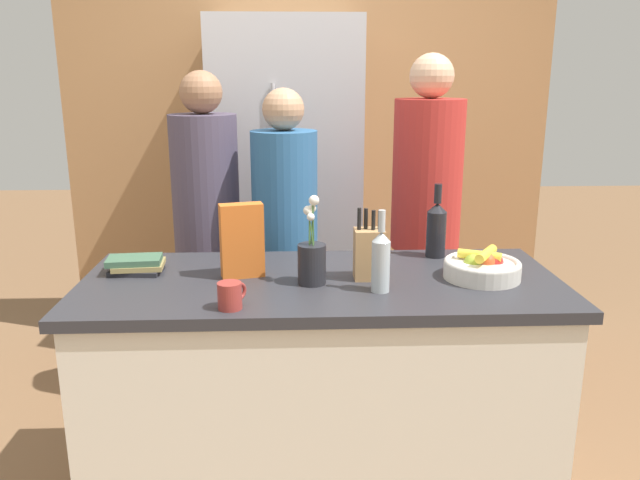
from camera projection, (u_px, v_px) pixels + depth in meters
name	position (u px, v px, depth m)	size (l,w,h in m)	color
kitchen_island	(321.00, 394.00, 2.35)	(1.71, 0.73, 0.92)	silver
back_wall_wood	(309.00, 130.00, 3.82)	(2.91, 0.12, 2.60)	#AD7A4C
refrigerator	(287.00, 195.00, 3.56)	(0.81, 0.62, 1.92)	#B7B7BC
fruit_bowl	(482.00, 267.00, 2.23)	(0.27, 0.27, 0.11)	silver
knife_block	(369.00, 253.00, 2.21)	(0.11, 0.09, 0.26)	tan
flower_vase	(312.00, 259.00, 2.16)	(0.10, 0.10, 0.31)	#232328
cereal_box	(242.00, 241.00, 2.22)	(0.16, 0.10, 0.27)	orange
coffee_mug	(231.00, 295.00, 1.94)	(0.09, 0.10, 0.09)	#99332D
book_stack	(136.00, 265.00, 2.30)	(0.21, 0.16, 0.06)	#232328
bottle_oil	(381.00, 260.00, 2.08)	(0.06, 0.06, 0.28)	#B2BCC1
bottle_vinegar	(436.00, 228.00, 2.48)	(0.08, 0.08, 0.29)	black
person_at_sink	(207.00, 227.00, 2.93)	(0.31, 0.31, 1.65)	#383842
person_in_blue	(285.00, 241.00, 2.85)	(0.30, 0.30, 1.58)	#383842
person_in_red_tee	(425.00, 217.00, 2.96)	(0.33, 0.33, 1.72)	#383842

